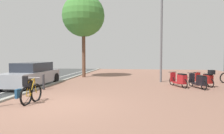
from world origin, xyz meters
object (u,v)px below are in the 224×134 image
lamp_post (161,29)px  bollard_far (44,82)px  scooter_mid (180,80)px  street_tree (83,16)px  bicycle_foreground (30,93)px  scooter_near (206,79)px  parked_car_near (32,75)px  scooter_far (199,81)px

lamp_post → bollard_far: size_ratio=8.07×
lamp_post → scooter_mid: bearing=-68.7°
street_tree → bollard_far: size_ratio=8.42×
bicycle_foreground → lamp_post: (5.48, 7.16, 3.18)m
scooter_near → lamp_post: size_ratio=0.25×
scooter_mid → street_tree: (-6.88, 4.62, 4.60)m
lamp_post → bollard_far: 8.23m
bicycle_foreground → bollard_far: 3.21m
scooter_near → street_tree: bearing=153.5°
parked_car_near → bollard_far: parked_car_near is taller
bicycle_foreground → lamp_post: lamp_post is taller
scooter_near → bollard_far: bearing=-165.2°
scooter_near → scooter_mid: scooter_near is taller
scooter_far → parked_car_near: size_ratio=0.41×
scooter_far → bollard_far: bollard_far is taller
scooter_mid → lamp_post: lamp_post is taller
bollard_far → bicycle_foreground: bearing=-73.2°
scooter_mid → street_tree: bearing=146.1°
street_tree → bollard_far: 8.00m
scooter_near → parked_car_near: 10.16m
bicycle_foreground → scooter_far: bicycle_foreground is taller
street_tree → bicycle_foreground: bearing=-86.7°
scooter_near → scooter_mid: (-1.54, -0.43, -0.03)m
scooter_mid → scooter_far: bearing=-22.7°
bicycle_foreground → scooter_mid: size_ratio=0.80×
scooter_far → scooter_near: bearing=54.2°
scooter_near → scooter_far: (-0.59, -0.82, -0.05)m
scooter_far → lamp_post: 4.47m
parked_car_near → bicycle_foreground: bearing=-62.2°
scooter_near → lamp_post: lamp_post is taller
bicycle_foreground → scooter_near: bicycle_foreground is taller
scooter_mid → bicycle_foreground: bearing=-141.9°
scooter_mid → parked_car_near: size_ratio=0.38×
lamp_post → scooter_far: bearing=-55.2°
parked_car_near → street_tree: size_ratio=0.66×
scooter_far → bicycle_foreground: bearing=-147.9°
scooter_near → bollard_far: size_ratio=2.02×
bicycle_foreground → scooter_mid: 8.05m
bollard_far → lamp_post: bearing=32.6°
parked_car_near → bollard_far: (1.29, -1.14, -0.26)m
scooter_near → bicycle_foreground: bearing=-145.6°
lamp_post → bicycle_foreground: bearing=-127.4°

